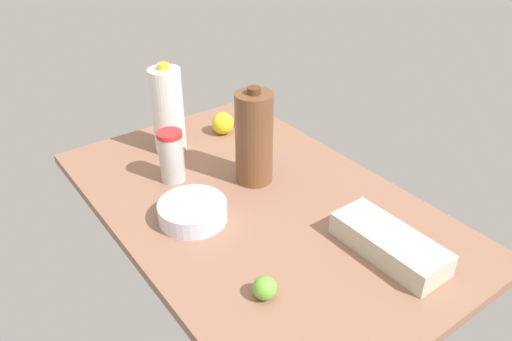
% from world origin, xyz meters
% --- Properties ---
extents(countertop, '(1.20, 0.76, 0.03)m').
position_xyz_m(countertop, '(0.00, 0.00, 0.01)').
color(countertop, '#90644E').
rests_on(countertop, ground).
extents(milk_jug, '(0.10, 0.10, 0.30)m').
position_xyz_m(milk_jug, '(0.41, 0.05, 0.17)').
color(milk_jug, white).
rests_on(milk_jug, countertop).
extents(chocolate_milk_jug, '(0.11, 0.11, 0.29)m').
position_xyz_m(chocolate_milk_jug, '(0.10, -0.06, 0.17)').
color(chocolate_milk_jug, brown).
rests_on(chocolate_milk_jug, countertop).
extents(egg_carton, '(0.29, 0.12, 0.06)m').
position_xyz_m(egg_carton, '(-0.37, -0.13, 0.06)').
color(egg_carton, beige).
rests_on(egg_carton, countertop).
extents(tumbler_cup, '(0.07, 0.07, 0.16)m').
position_xyz_m(tumbler_cup, '(0.24, 0.13, 0.11)').
color(tumbler_cup, silver).
rests_on(tumbler_cup, countertop).
extents(mixing_bowl, '(0.18, 0.18, 0.05)m').
position_xyz_m(mixing_bowl, '(0.03, 0.19, 0.06)').
color(mixing_bowl, silver).
rests_on(mixing_bowl, countertop).
extents(lime_far_back, '(0.05, 0.05, 0.05)m').
position_xyz_m(lime_far_back, '(-0.31, 0.20, 0.06)').
color(lime_far_back, '#6CB43B').
rests_on(lime_far_back, countertop).
extents(lemon_loose, '(0.08, 0.08, 0.08)m').
position_xyz_m(lemon_loose, '(0.40, -0.15, 0.07)').
color(lemon_loose, yellow).
rests_on(lemon_loose, countertop).
extents(lemon_near_front, '(0.07, 0.07, 0.07)m').
position_xyz_m(lemon_near_front, '(0.39, -0.26, 0.07)').
color(lemon_near_front, yellow).
rests_on(lemon_near_front, countertop).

